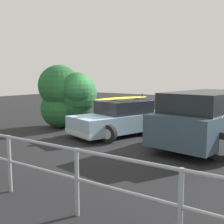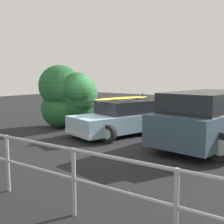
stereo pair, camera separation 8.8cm
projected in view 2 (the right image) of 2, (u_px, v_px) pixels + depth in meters
name	position (u px, v px, depth m)	size (l,w,h in m)	color
ground_plane	(105.00, 136.00, 10.85)	(44.00, 44.00, 0.02)	black
sedan_car	(122.00, 118.00, 10.98)	(2.93, 4.33, 1.61)	#8CADC6
suv_car	(208.00, 118.00, 9.09)	(3.09, 4.78, 1.78)	#334756
railing_fence	(7.00, 154.00, 5.51)	(10.51, 0.44, 1.14)	gray
bush_near_left	(69.00, 96.00, 12.35)	(2.47, 2.37, 2.78)	brown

